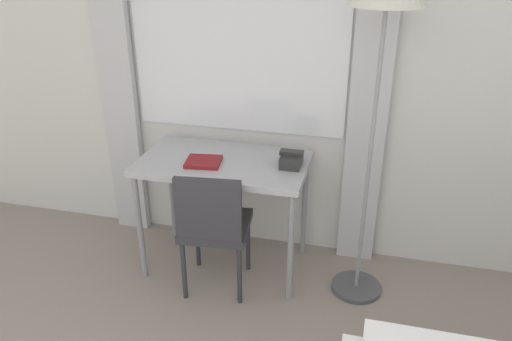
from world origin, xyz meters
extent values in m
cube|color=silver|center=(0.00, 3.11, 1.35)|extent=(5.59, 0.05, 2.70)
cube|color=white|center=(-0.37, 3.07, 1.60)|extent=(1.40, 0.01, 1.50)
cube|color=silver|center=(-1.21, 3.03, 1.30)|extent=(0.24, 0.06, 2.60)
cube|color=silver|center=(0.47, 3.03, 1.30)|extent=(0.24, 0.06, 2.60)
cube|color=#B2B2B7|center=(-0.37, 2.72, 0.75)|extent=(1.04, 0.60, 0.04)
cylinder|color=gray|center=(-0.85, 2.46, 0.37)|extent=(0.04, 0.04, 0.73)
cylinder|color=gray|center=(0.11, 2.46, 0.37)|extent=(0.04, 0.04, 0.73)
cylinder|color=gray|center=(-0.85, 2.98, 0.37)|extent=(0.04, 0.04, 0.73)
cylinder|color=gray|center=(0.11, 2.98, 0.37)|extent=(0.04, 0.04, 0.73)
cube|color=#333338|center=(-0.36, 2.51, 0.43)|extent=(0.44, 0.44, 0.05)
cube|color=#333338|center=(-0.34, 2.33, 0.64)|extent=(0.38, 0.08, 0.38)
cylinder|color=#333338|center=(-0.51, 2.32, 0.20)|extent=(0.03, 0.03, 0.40)
cylinder|color=#333338|center=(-0.17, 2.36, 0.20)|extent=(0.03, 0.03, 0.40)
cylinder|color=#333338|center=(-0.55, 2.66, 0.20)|extent=(0.03, 0.03, 0.40)
cylinder|color=#333338|center=(-0.21, 2.70, 0.20)|extent=(0.03, 0.03, 0.40)
cylinder|color=#4C4C51|center=(0.51, 2.66, 0.01)|extent=(0.31, 0.31, 0.03)
cylinder|color=gray|center=(0.51, 2.66, 0.88)|extent=(0.02, 0.02, 1.70)
cube|color=#2D2D2D|center=(0.05, 2.75, 0.81)|extent=(0.12, 0.17, 0.07)
cube|color=#2D2D2D|center=(0.05, 2.75, 0.86)|extent=(0.14, 0.06, 0.02)
cube|color=maroon|center=(-0.47, 2.65, 0.79)|extent=(0.23, 0.21, 0.02)
cube|color=white|center=(-0.47, 2.65, 0.79)|extent=(0.22, 0.20, 0.01)
camera|label=1|loc=(0.51, 0.05, 2.04)|focal=35.00mm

